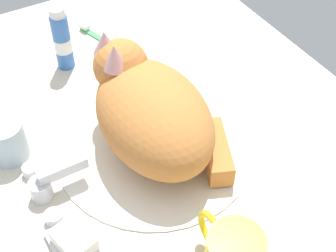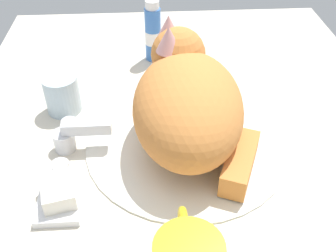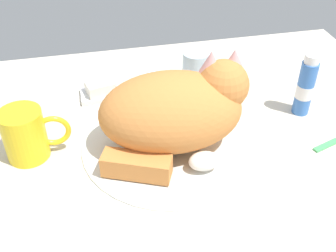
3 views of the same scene
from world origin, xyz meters
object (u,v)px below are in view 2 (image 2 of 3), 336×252
Objects in this scene: soap_bar at (58,191)px; cat at (188,100)px; rinse_cup at (62,94)px; toothpaste_bottle at (153,33)px; faucet at (71,138)px; toothbrush at (194,45)px.

cat is at bearing -56.69° from soap_bar.
rinse_cup is at bearing 6.44° from soap_bar.
toothpaste_bottle is (18.36, -17.47, 2.76)cm from rinse_cup.
faucet is 20.22cm from cat.
cat is (1.29, -19.30, 5.91)cm from faucet.
rinse_cup is at bearing 66.35° from cat.
soap_bar is at bearing 160.00° from toothpaste_bottle.
rinse_cup reaches higher than soap_bar.
soap_bar is 52.07cm from toothbrush.
toothpaste_bottle is (28.08, 4.71, -1.91)cm from cat.
cat is 4.03× the size of rinse_cup.
cat is at bearing -113.65° from rinse_cup.
toothpaste_bottle is 0.96× the size of toothbrush.
cat is 2.13× the size of toothpaste_bottle.
rinse_cup reaches higher than faucet.
toothpaste_bottle is at bearing -20.00° from soap_bar.
faucet is 11.62cm from soap_bar.
toothpaste_bottle is 12.44cm from toothbrush.
rinse_cup is (9.71, 22.18, -4.67)cm from cat.
toothbrush is (45.72, -24.84, -2.00)cm from soap_bar.
toothbrush is at bearing -49.85° from rinse_cup.
cat reaches higher than soap_bar.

